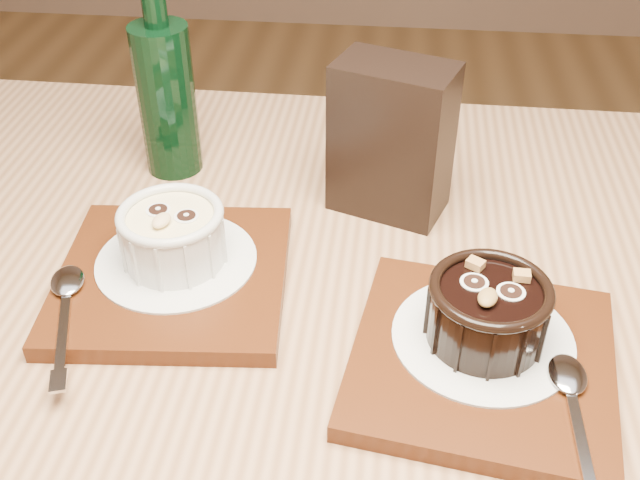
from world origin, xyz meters
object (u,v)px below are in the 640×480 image
Objects in this scene: ramekin_white at (173,233)px; green_bottle at (166,94)px; condiment_stand at (392,139)px; ramekin_dark at (488,309)px; tray_right at (481,361)px; table at (290,415)px; tray_left at (173,277)px.

ramekin_white is 0.18m from green_bottle.
ramekin_dark is at bearing -68.18° from condiment_stand.
ramekin_white is 0.47× the size of tray_right.
ramekin_white and ramekin_dark have the same top height.
table is 14.38× the size of ramekin_white.
ramekin_dark is at bearing -12.14° from tray_left.
table is 6.71× the size of tray_right.
ramekin_dark reaches higher than table.
tray_right is 0.88× the size of green_bottle.
ramekin_dark reaches higher than tray_left.
condiment_stand is (0.17, 0.12, 0.03)m from ramekin_white.
green_bottle reaches higher than ramekin_dark.
condiment_stand reaches higher than tray_right.
green_bottle reaches higher than tray_left.
green_bottle is at bearing 139.40° from tray_right.
ramekin_white is (0.00, 0.01, 0.04)m from tray_left.
tray_left is at bearing -141.81° from condiment_stand.
table is 5.88× the size of green_bottle.
table is at bearing -164.11° from ramekin_dark.
tray_left is 0.04m from ramekin_white.
ramekin_dark is at bearing 86.98° from tray_right.
ramekin_white reaches higher than table.
tray_right is 0.22m from condiment_stand.
condiment_stand is at bearing 38.19° from tray_left.
table is at bearing -17.74° from ramekin_white.
ramekin_white is at bearing 161.80° from tray_right.
tray_left is 2.10× the size of ramekin_dark.
ramekin_white is 0.21m from condiment_stand.
tray_right is at bearing -7.38° from table.
ramekin_white is at bearing 87.20° from tray_left.
table is 8.63× the size of condiment_stand.
condiment_stand reaches higher than tray_left.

